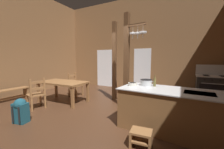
# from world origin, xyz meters

# --- Properties ---
(ground_plane) EXTENTS (8.57, 7.63, 0.10)m
(ground_plane) POSITION_xyz_m (0.00, 0.00, -0.05)
(ground_plane) COLOR #422819
(wall_back) EXTENTS (8.57, 0.14, 4.53)m
(wall_back) POSITION_xyz_m (0.00, 3.48, 2.27)
(wall_back) COLOR brown
(wall_back) RESTS_ON ground_plane
(wall_left) EXTENTS (0.14, 7.63, 4.53)m
(wall_left) POSITION_xyz_m (-3.96, 0.00, 2.27)
(wall_left) COLOR brown
(wall_left) RESTS_ON ground_plane
(glazed_door_back_left) EXTENTS (1.00, 0.01, 2.05)m
(glazed_door_back_left) POSITION_xyz_m (-1.75, 3.41, 1.02)
(glazed_door_back_left) COLOR white
(glazed_door_back_left) RESTS_ON ground_plane
(glazed_panel_back_right) EXTENTS (0.84, 0.01, 2.05)m
(glazed_panel_back_right) POSITION_xyz_m (0.39, 3.41, 1.02)
(glazed_panel_back_right) COLOR white
(glazed_panel_back_right) RESTS_ON ground_plane
(kitchen_island) EXTENTS (2.23, 1.12, 0.89)m
(kitchen_island) POSITION_xyz_m (1.98, -0.20, 0.45)
(kitchen_island) COLOR brown
(kitchen_island) RESTS_ON ground_plane
(stove_range) EXTENTS (1.16, 0.85, 1.32)m
(stove_range) POSITION_xyz_m (3.20, 2.79, 0.48)
(stove_range) COLOR #2A2A2A
(stove_range) RESTS_ON ground_plane
(support_post_with_pot_rack) EXTENTS (0.70, 0.27, 2.88)m
(support_post_with_pot_rack) POSITION_xyz_m (0.67, 0.65, 1.55)
(support_post_with_pot_rack) COLOR brown
(support_post_with_pot_rack) RESTS_ON ground_plane
(support_post_center) EXTENTS (0.14, 0.14, 2.88)m
(support_post_center) POSITION_xyz_m (-0.12, 1.34, 1.44)
(support_post_center) COLOR brown
(support_post_center) RESTS_ON ground_plane
(step_stool) EXTENTS (0.38, 0.31, 0.30)m
(step_stool) POSITION_xyz_m (1.57, -1.02, 0.18)
(step_stool) COLOR olive
(step_stool) RESTS_ON ground_plane
(dining_table) EXTENTS (1.72, 0.94, 0.74)m
(dining_table) POSITION_xyz_m (-1.61, 0.20, 0.65)
(dining_table) COLOR brown
(dining_table) RESTS_ON ground_plane
(ladderback_chair_near_window) EXTENTS (0.54, 0.54, 0.95)m
(ladderback_chair_near_window) POSITION_xyz_m (-1.81, -0.66, 0.45)
(ladderback_chair_near_window) COLOR olive
(ladderback_chair_near_window) RESTS_ON ground_plane
(ladderback_chair_by_post) EXTENTS (0.44, 0.44, 0.95)m
(ladderback_chair_by_post) POSITION_xyz_m (-1.81, 1.03, 0.45)
(ladderback_chair_by_post) COLOR olive
(ladderback_chair_by_post) RESTS_ON ground_plane
(bench_along_left_wall) EXTENTS (0.43, 1.30, 0.44)m
(bench_along_left_wall) POSITION_xyz_m (-3.40, -0.67, 0.30)
(bench_along_left_wall) COLOR brown
(bench_along_left_wall) RESTS_ON ground_plane
(backpack) EXTENTS (0.36, 0.35, 0.60)m
(backpack) POSITION_xyz_m (-1.26, -1.44, 0.31)
(backpack) COLOR #194756
(backpack) RESTS_ON ground_plane
(stockpot_on_counter) EXTENTS (0.35, 0.28, 0.15)m
(stockpot_on_counter) POSITION_xyz_m (1.39, 0.04, 0.97)
(stockpot_on_counter) COLOR silver
(stockpot_on_counter) RESTS_ON kitchen_island
(mixing_bowl_on_counter) EXTENTS (0.21, 0.21, 0.08)m
(mixing_bowl_on_counter) POSITION_xyz_m (1.10, -0.14, 0.93)
(mixing_bowl_on_counter) COLOR silver
(mixing_bowl_on_counter) RESTS_ON kitchen_island
(bottle_tall_on_counter) EXTENTS (0.06, 0.06, 0.26)m
(bottle_tall_on_counter) POSITION_xyz_m (1.59, 0.03, 0.99)
(bottle_tall_on_counter) COLOR brown
(bottle_tall_on_counter) RESTS_ON kitchen_island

